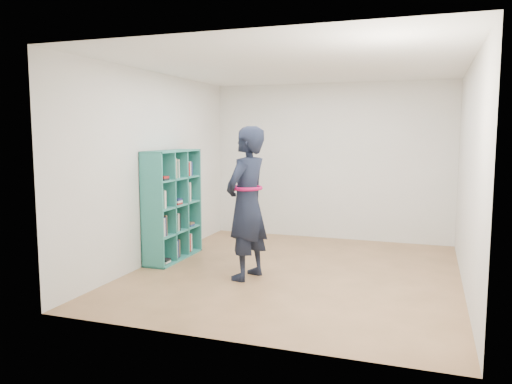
% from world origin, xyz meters
% --- Properties ---
extents(floor, '(4.50, 4.50, 0.00)m').
position_xyz_m(floor, '(0.00, 0.00, 0.00)').
color(floor, brown).
rests_on(floor, ground).
extents(ceiling, '(4.50, 4.50, 0.00)m').
position_xyz_m(ceiling, '(0.00, 0.00, 2.60)').
color(ceiling, white).
rests_on(ceiling, wall_back).
extents(wall_left, '(0.02, 4.50, 2.60)m').
position_xyz_m(wall_left, '(-2.00, 0.00, 1.30)').
color(wall_left, silver).
rests_on(wall_left, floor).
extents(wall_right, '(0.02, 4.50, 2.60)m').
position_xyz_m(wall_right, '(2.00, 0.00, 1.30)').
color(wall_right, silver).
rests_on(wall_right, floor).
extents(wall_back, '(4.00, 0.02, 2.60)m').
position_xyz_m(wall_back, '(0.00, 2.25, 1.30)').
color(wall_back, silver).
rests_on(wall_back, floor).
extents(wall_front, '(4.00, 0.02, 2.60)m').
position_xyz_m(wall_front, '(0.00, -2.25, 1.30)').
color(wall_front, silver).
rests_on(wall_front, floor).
extents(bookshelf, '(0.34, 1.16, 1.54)m').
position_xyz_m(bookshelf, '(-1.85, 0.13, 0.75)').
color(bookshelf, '#2A8375').
rests_on(bookshelf, floor).
extents(person, '(0.59, 0.76, 1.86)m').
position_xyz_m(person, '(-0.50, -0.43, 0.93)').
color(person, black).
rests_on(person, floor).
extents(smartphone, '(0.03, 0.09, 0.12)m').
position_xyz_m(smartphone, '(-0.61, -0.30, 1.05)').
color(smartphone, silver).
rests_on(smartphone, person).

